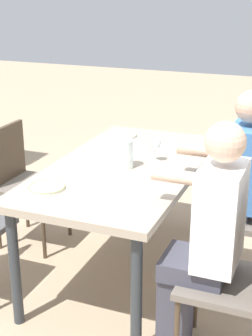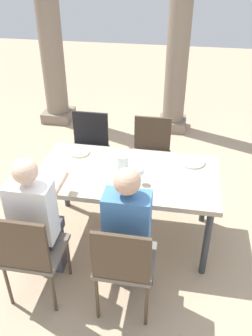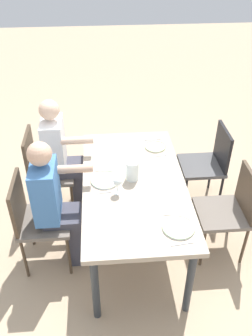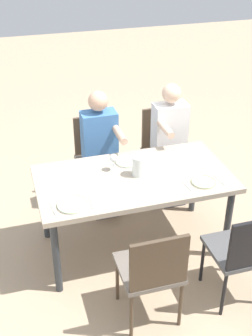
{
  "view_description": "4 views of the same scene",
  "coord_description": "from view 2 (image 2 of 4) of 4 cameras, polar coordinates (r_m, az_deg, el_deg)",
  "views": [
    {
      "loc": [
        -2.79,
        -1.12,
        1.85
      ],
      "look_at": [
        -0.07,
        -0.03,
        0.77
      ],
      "focal_mm": 54.12,
      "sensor_mm": 36.0,
      "label": 1
    },
    {
      "loc": [
        0.46,
        -2.67,
        2.54
      ],
      "look_at": [
        -0.01,
        -0.02,
        0.82
      ],
      "focal_mm": 38.03,
      "sensor_mm": 36.0,
      "label": 2
    },
    {
      "loc": [
        2.42,
        -0.26,
        2.69
      ],
      "look_at": [
        -0.12,
        -0.06,
        0.83
      ],
      "focal_mm": 38.54,
      "sensor_mm": 36.0,
      "label": 3
    },
    {
      "loc": [
        0.97,
        3.07,
        2.78
      ],
      "look_at": [
        0.05,
        -0.08,
        0.81
      ],
      "focal_mm": 47.64,
      "sensor_mm": 36.0,
      "label": 4
    }
  ],
  "objects": [
    {
      "name": "fork_0",
      "position": [
        3.61,
        -9.74,
        2.61
      ],
      "size": [
        0.03,
        0.17,
        0.01
      ],
      "primitive_type": "cube",
      "rotation": [
        0.0,
        0.0,
        0.08
      ],
      "color": "silver",
      "rests_on": "dining_table"
    },
    {
      "name": "chair_west_north",
      "position": [
        4.2,
        -5.99,
        3.58
      ],
      "size": [
        0.44,
        0.44,
        0.89
      ],
      "color": "#4F4F50",
      "rests_on": "ground"
    },
    {
      "name": "diner_woman_green",
      "position": [
        2.75,
        0.33,
        -9.98
      ],
      "size": [
        0.35,
        0.49,
        1.27
      ],
      "color": "#3F3F4C",
      "rests_on": "ground"
    },
    {
      "name": "plate_1",
      "position": [
        3.03,
        -1.14,
        -3.06
      ],
      "size": [
        0.24,
        0.24,
        0.02
      ],
      "color": "white",
      "rests_on": "dining_table"
    },
    {
      "name": "dining_table",
      "position": [
        3.28,
        0.21,
        -1.79
      ],
      "size": [
        1.66,
        0.88,
        0.76
      ],
      "color": "tan",
      "rests_on": "ground"
    },
    {
      "name": "spoon_0",
      "position": [
        3.53,
        -5.12,
        2.22
      ],
      "size": [
        0.03,
        0.17,
        0.01
      ],
      "primitive_type": "cube",
      "rotation": [
        0.0,
        0.0,
        0.08
      ],
      "color": "silver",
      "rests_on": "dining_table"
    },
    {
      "name": "stone_column_near",
      "position": [
        5.73,
        -12.26,
        21.46
      ],
      "size": [
        0.46,
        0.46,
        3.06
      ],
      "color": "gray",
      "rests_on": "ground"
    },
    {
      "name": "stone_column_centre",
      "position": [
        5.36,
        8.47,
        20.1
      ],
      "size": [
        0.42,
        0.42,
        2.88
      ],
      "color": "gray",
      "rests_on": "ground"
    },
    {
      "name": "chair_west_south",
      "position": [
        2.91,
        -15.07,
        -12.75
      ],
      "size": [
        0.44,
        0.44,
        0.92
      ],
      "color": "#6A6158",
      "rests_on": "ground"
    },
    {
      "name": "fork_1",
      "position": [
        3.07,
        -3.9,
        -2.86
      ],
      "size": [
        0.04,
        0.17,
        0.01
      ],
      "primitive_type": "cube",
      "rotation": [
        0.0,
        0.0,
        -0.12
      ],
      "color": "silver",
      "rests_on": "dining_table"
    },
    {
      "name": "chair_mid_north",
      "position": [
        4.08,
        3.99,
        2.73
      ],
      "size": [
        0.44,
        0.44,
        0.88
      ],
      "color": "#6A6158",
      "rests_on": "ground"
    },
    {
      "name": "wine_glass_1",
      "position": [
        3.03,
        2.27,
        -0.67
      ],
      "size": [
        0.07,
        0.07,
        0.16
      ],
      "color": "white",
      "rests_on": "dining_table"
    },
    {
      "name": "diner_man_white",
      "position": [
        2.94,
        -13.91,
        -7.99
      ],
      "size": [
        0.35,
        0.49,
        1.27
      ],
      "color": "#3F3F4C",
      "rests_on": "ground"
    },
    {
      "name": "plate_0",
      "position": [
        3.56,
        -7.46,
        2.5
      ],
      "size": [
        0.2,
        0.2,
        0.02
      ],
      "color": "silver",
      "rests_on": "dining_table"
    },
    {
      "name": "spoon_1",
      "position": [
        3.02,
        1.66,
        -3.43
      ],
      "size": [
        0.03,
        0.17,
        0.01
      ],
      "primitive_type": "cube",
      "rotation": [
        0.0,
        0.0,
        0.11
      ],
      "color": "silver",
      "rests_on": "dining_table"
    },
    {
      "name": "fork_2",
      "position": [
        3.43,
        8.04,
        1.11
      ],
      "size": [
        0.02,
        0.17,
        0.01
      ],
      "primitive_type": "cube",
      "rotation": [
        0.0,
        0.0,
        -0.04
      ],
      "color": "silver",
      "rests_on": "dining_table"
    },
    {
      "name": "spoon_2",
      "position": [
        3.44,
        13.02,
        0.64
      ],
      "size": [
        0.03,
        0.17,
        0.01
      ],
      "primitive_type": "cube",
      "rotation": [
        0.0,
        0.0,
        0.11
      ],
      "color": "silver",
      "rests_on": "dining_table"
    },
    {
      "name": "chair_mid_south",
      "position": [
        2.72,
        -0.32,
        -14.85
      ],
      "size": [
        0.44,
        0.44,
        0.92
      ],
      "color": "#6A6158",
      "rests_on": "ground"
    },
    {
      "name": "plate_2",
      "position": [
        3.43,
        10.54,
        0.96
      ],
      "size": [
        0.24,
        0.24,
        0.02
      ],
      "color": "white",
      "rests_on": "dining_table"
    },
    {
      "name": "water_pitcher",
      "position": [
        3.19,
        -0.6,
        0.45
      ],
      "size": [
        0.11,
        0.11,
        0.18
      ],
      "color": "white",
      "rests_on": "dining_table"
    },
    {
      "name": "ground_plane",
      "position": [
        3.71,
        0.19,
        -10.61
      ],
      "size": [
        16.0,
        16.0,
        0.0
      ],
      "primitive_type": "plane",
      "color": "tan"
    }
  ]
}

